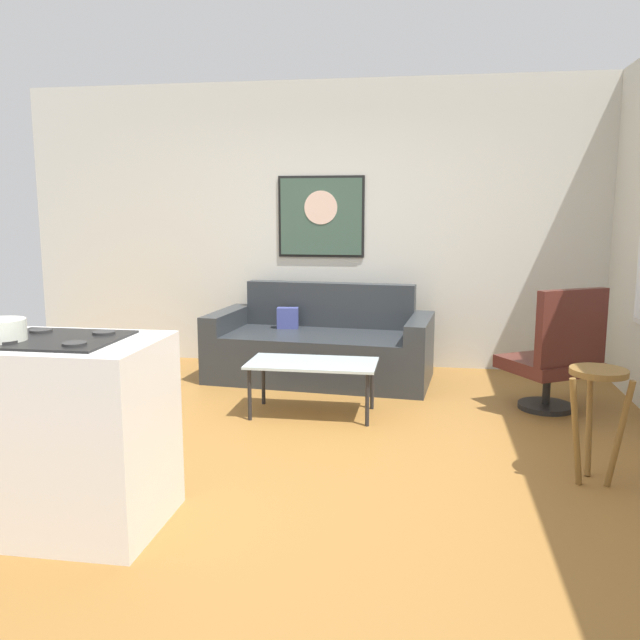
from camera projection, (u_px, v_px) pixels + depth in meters
ground at (286, 446)px, 4.47m from camera, size 6.40×6.40×0.04m
back_wall at (336, 226)px, 6.59m from camera, size 6.40×0.05×2.80m
couch at (321, 348)px, 6.15m from camera, size 2.08×1.12×0.86m
coffee_table at (312, 367)px, 5.04m from camera, size 0.98×0.51×0.41m
armchair at (557, 355)px, 5.09m from camera, size 0.83×0.82×0.98m
bar_stool at (597, 396)px, 3.75m from camera, size 0.36×0.36×0.67m
kitchen_counter at (13, 430)px, 3.30m from camera, size 1.51×0.68×0.96m
mixing_bowl at (0, 332)px, 3.11m from camera, size 0.23×0.23×0.11m
wall_painting at (321, 216)px, 6.56m from camera, size 0.86×0.03×0.80m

